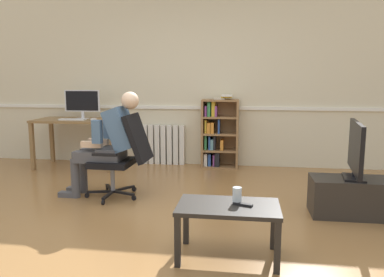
% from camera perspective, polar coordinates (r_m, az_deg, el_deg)
% --- Properties ---
extents(ground_plane, '(18.00, 18.00, 0.00)m').
position_cam_1_polar(ground_plane, '(3.72, -4.23, -12.74)').
color(ground_plane, olive).
extents(back_wall, '(12.00, 0.13, 2.70)m').
position_cam_1_polar(back_wall, '(6.07, 0.99, 8.73)').
color(back_wall, beige).
rests_on(back_wall, ground_plane).
extents(computer_desk, '(1.28, 0.67, 0.76)m').
position_cam_1_polar(computer_desk, '(6.14, -16.84, 1.85)').
color(computer_desk, olive).
rests_on(computer_desk, ground_plane).
extents(imac_monitor, '(0.57, 0.14, 0.45)m').
position_cam_1_polar(imac_monitor, '(6.15, -16.20, 5.30)').
color(imac_monitor, silver).
rests_on(imac_monitor, computer_desk).
extents(keyboard, '(0.40, 0.12, 0.02)m').
position_cam_1_polar(keyboard, '(6.00, -17.56, 2.75)').
color(keyboard, white).
rests_on(keyboard, computer_desk).
extents(computer_mouse, '(0.06, 0.10, 0.03)m').
position_cam_1_polar(computer_mouse, '(5.89, -14.59, 2.83)').
color(computer_mouse, white).
rests_on(computer_mouse, computer_desk).
extents(bookshelf, '(0.57, 0.29, 1.13)m').
position_cam_1_polar(bookshelf, '(5.89, 3.88, 0.76)').
color(bookshelf, olive).
rests_on(bookshelf, ground_plane).
extents(radiator, '(0.79, 0.08, 0.64)m').
position_cam_1_polar(radiator, '(6.16, -4.77, -0.91)').
color(radiator, white).
rests_on(radiator, ground_plane).
extents(office_chair, '(0.77, 0.61, 0.99)m').
position_cam_1_polar(office_chair, '(4.43, -10.23, -2.18)').
color(office_chair, black).
rests_on(office_chair, ground_plane).
extents(person_seated, '(0.97, 0.40, 1.23)m').
position_cam_1_polar(person_seated, '(4.47, -12.46, -0.49)').
color(person_seated, '#4C4C51').
rests_on(person_seated, ground_plane).
extents(tv_stand, '(0.82, 0.41, 0.38)m').
position_cam_1_polar(tv_stand, '(4.20, 23.01, -8.12)').
color(tv_stand, '#2D2823').
rests_on(tv_stand, ground_plane).
extents(tv_screen, '(0.24, 0.82, 0.57)m').
position_cam_1_polar(tv_screen, '(4.08, 23.45, -1.51)').
color(tv_screen, black).
rests_on(tv_screen, tv_stand).
extents(coffee_table, '(0.78, 0.46, 0.42)m').
position_cam_1_polar(coffee_table, '(2.96, 5.48, -11.03)').
color(coffee_table, black).
rests_on(coffee_table, ground_plane).
extents(drinking_glass, '(0.07, 0.07, 0.13)m').
position_cam_1_polar(drinking_glass, '(2.96, 6.80, -8.51)').
color(drinking_glass, silver).
rests_on(drinking_glass, coffee_table).
extents(spare_remote, '(0.15, 0.08, 0.02)m').
position_cam_1_polar(spare_remote, '(2.94, 7.67, -9.81)').
color(spare_remote, black).
rests_on(spare_remote, coffee_table).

